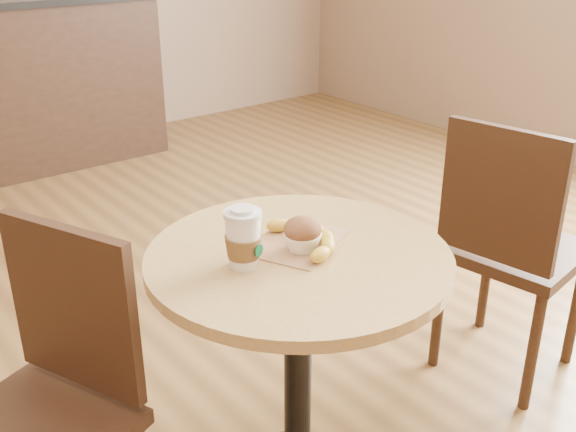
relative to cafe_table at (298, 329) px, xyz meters
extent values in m
cylinder|color=black|center=(0.00, 0.00, -0.17)|extent=(0.07, 0.07, 0.72)
cylinder|color=#AC884F|center=(0.00, 0.00, 0.19)|extent=(0.72, 0.72, 0.03)
cube|color=#321E11|center=(-0.47, 0.23, 0.13)|extent=(0.17, 0.35, 0.40)
cube|color=#321E11|center=(0.95, 0.01, -0.09)|extent=(0.46, 0.46, 0.04)
cylinder|color=#321E11|center=(1.14, -0.13, -0.31)|extent=(0.04, 0.04, 0.45)
cylinder|color=#321E11|center=(1.09, 0.21, -0.31)|extent=(0.04, 0.04, 0.45)
cylinder|color=#321E11|center=(0.81, -0.18, -0.31)|extent=(0.04, 0.04, 0.45)
cylinder|color=#321E11|center=(0.76, 0.15, -0.31)|extent=(0.04, 0.04, 0.45)
cube|color=#321E11|center=(0.77, -0.02, 0.16)|extent=(0.09, 0.38, 0.42)
cube|color=#9A6F4A|center=(0.03, 0.04, 0.21)|extent=(0.29, 0.26, 0.00)
cylinder|color=silver|center=(-0.14, 0.03, 0.34)|extent=(0.09, 0.09, 0.01)
cylinder|color=silver|center=(-0.14, 0.03, 0.35)|extent=(0.05, 0.05, 0.01)
cylinder|color=#074F2A|center=(-0.12, -0.01, 0.26)|extent=(0.03, 0.01, 0.03)
ellipsoid|color=brown|center=(0.01, 0.00, 0.27)|extent=(0.09, 0.09, 0.06)
ellipsoid|color=#FFF0CB|center=(0.01, 0.00, 0.28)|extent=(0.03, 0.03, 0.02)
camera|label=1|loc=(-0.89, -1.08, 0.93)|focal=42.00mm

